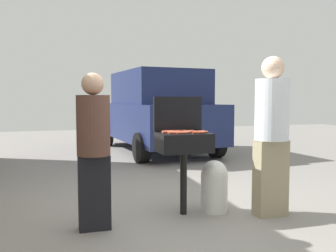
{
  "coord_description": "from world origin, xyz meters",
  "views": [
    {
      "loc": [
        -1.27,
        -4.0,
        1.35
      ],
      "look_at": [
        0.06,
        0.45,
        1.0
      ],
      "focal_mm": 38.88,
      "sensor_mm": 36.0,
      "label": 1
    }
  ],
  "objects_px": {
    "hot_dog_8": "(189,131)",
    "propane_tank": "(214,185)",
    "hot_dog_7": "(189,132)",
    "parked_minivan": "(156,111)",
    "hot_dog_4": "(174,133)",
    "hot_dog_13": "(200,132)",
    "person_right": "(272,130)",
    "bbq_grill": "(184,145)",
    "hot_dog_0": "(174,132)",
    "hot_dog_3": "(198,133)",
    "hot_dog_6": "(202,132)",
    "hot_dog_2": "(181,131)",
    "person_left": "(94,145)",
    "hot_dog_14": "(167,132)",
    "hot_dog_9": "(173,132)",
    "hot_dog_1": "(169,131)",
    "hot_dog_12": "(182,133)",
    "hot_dog_5": "(199,132)",
    "hot_dog_11": "(168,132)",
    "hot_dog_15": "(186,132)"
  },
  "relations": [
    {
      "from": "hot_dog_4",
      "to": "hot_dog_3",
      "type": "bearing_deg",
      "value": -10.32
    },
    {
      "from": "parked_minivan",
      "to": "hot_dog_7",
      "type": "bearing_deg",
      "value": 73.14
    },
    {
      "from": "hot_dog_8",
      "to": "person_left",
      "type": "height_order",
      "value": "person_left"
    },
    {
      "from": "hot_dog_8",
      "to": "propane_tank",
      "type": "xyz_separation_m",
      "value": [
        0.31,
        -0.03,
        -0.65
      ]
    },
    {
      "from": "hot_dog_1",
      "to": "hot_dog_15",
      "type": "bearing_deg",
      "value": -47.23
    },
    {
      "from": "hot_dog_1",
      "to": "parked_minivan",
      "type": "xyz_separation_m",
      "value": [
        1.14,
        4.92,
        0.06
      ]
    },
    {
      "from": "hot_dog_4",
      "to": "hot_dog_0",
      "type": "bearing_deg",
      "value": 73.98
    },
    {
      "from": "hot_dog_14",
      "to": "hot_dog_15",
      "type": "height_order",
      "value": "same"
    },
    {
      "from": "hot_dog_3",
      "to": "parked_minivan",
      "type": "relative_size",
      "value": 0.03
    },
    {
      "from": "bbq_grill",
      "to": "person_left",
      "type": "height_order",
      "value": "person_left"
    },
    {
      "from": "person_right",
      "to": "hot_dog_8",
      "type": "bearing_deg",
      "value": -36.89
    },
    {
      "from": "hot_dog_0",
      "to": "hot_dog_7",
      "type": "height_order",
      "value": "same"
    },
    {
      "from": "hot_dog_6",
      "to": "person_right",
      "type": "relative_size",
      "value": 0.07
    },
    {
      "from": "hot_dog_5",
      "to": "hot_dog_13",
      "type": "xyz_separation_m",
      "value": [
        -0.01,
        -0.03,
        0.0
      ]
    },
    {
      "from": "hot_dog_12",
      "to": "parked_minivan",
      "type": "xyz_separation_m",
      "value": [
        1.05,
        5.15,
        0.06
      ]
    },
    {
      "from": "hot_dog_2",
      "to": "parked_minivan",
      "type": "distance_m",
      "value": 5.03
    },
    {
      "from": "hot_dog_1",
      "to": "hot_dog_5",
      "type": "height_order",
      "value": "same"
    },
    {
      "from": "hot_dog_8",
      "to": "hot_dog_2",
      "type": "bearing_deg",
      "value": 135.33
    },
    {
      "from": "hot_dog_0",
      "to": "person_right",
      "type": "relative_size",
      "value": 0.07
    },
    {
      "from": "hot_dog_1",
      "to": "parked_minivan",
      "type": "height_order",
      "value": "parked_minivan"
    },
    {
      "from": "hot_dog_11",
      "to": "parked_minivan",
      "type": "xyz_separation_m",
      "value": [
        1.18,
        5.0,
        0.06
      ]
    },
    {
      "from": "hot_dog_4",
      "to": "hot_dog_6",
      "type": "bearing_deg",
      "value": -2.79
    },
    {
      "from": "hot_dog_14",
      "to": "parked_minivan",
      "type": "xyz_separation_m",
      "value": [
        1.17,
        4.96,
        0.06
      ]
    },
    {
      "from": "bbq_grill",
      "to": "hot_dog_4",
      "type": "xyz_separation_m",
      "value": [
        -0.14,
        -0.09,
        0.16
      ]
    },
    {
      "from": "hot_dog_7",
      "to": "parked_minivan",
      "type": "distance_m",
      "value": 5.14
    },
    {
      "from": "hot_dog_6",
      "to": "hot_dog_12",
      "type": "bearing_deg",
      "value": -176.96
    },
    {
      "from": "hot_dog_3",
      "to": "hot_dog_6",
      "type": "bearing_deg",
      "value": 27.31
    },
    {
      "from": "hot_dog_3",
      "to": "hot_dog_6",
      "type": "xyz_separation_m",
      "value": [
        0.06,
        0.03,
        0.0
      ]
    },
    {
      "from": "hot_dog_5",
      "to": "hot_dog_11",
      "type": "xyz_separation_m",
      "value": [
        -0.36,
        0.06,
        0.0
      ]
    },
    {
      "from": "hot_dog_6",
      "to": "hot_dog_14",
      "type": "distance_m",
      "value": 0.41
    },
    {
      "from": "hot_dog_2",
      "to": "propane_tank",
      "type": "distance_m",
      "value": 0.76
    },
    {
      "from": "bbq_grill",
      "to": "hot_dog_2",
      "type": "xyz_separation_m",
      "value": [
        -0.0,
        0.1,
        0.16
      ]
    },
    {
      "from": "hot_dog_13",
      "to": "hot_dog_15",
      "type": "relative_size",
      "value": 1.0
    },
    {
      "from": "hot_dog_4",
      "to": "hot_dog_13",
      "type": "xyz_separation_m",
      "value": [
        0.32,
        0.03,
        0.0
      ]
    },
    {
      "from": "hot_dog_7",
      "to": "propane_tank",
      "type": "relative_size",
      "value": 0.21
    },
    {
      "from": "hot_dog_1",
      "to": "hot_dog_9",
      "type": "bearing_deg",
      "value": -87.54
    },
    {
      "from": "bbq_grill",
      "to": "hot_dog_9",
      "type": "height_order",
      "value": "hot_dog_9"
    },
    {
      "from": "hot_dog_4",
      "to": "person_right",
      "type": "relative_size",
      "value": 0.07
    },
    {
      "from": "hot_dog_2",
      "to": "hot_dog_6",
      "type": "bearing_deg",
      "value": -47.51
    },
    {
      "from": "bbq_grill",
      "to": "hot_dog_6",
      "type": "distance_m",
      "value": 0.27
    },
    {
      "from": "hot_dog_8",
      "to": "propane_tank",
      "type": "height_order",
      "value": "hot_dog_8"
    },
    {
      "from": "hot_dog_15",
      "to": "person_left",
      "type": "distance_m",
      "value": 1.06
    },
    {
      "from": "hot_dog_6",
      "to": "hot_dog_11",
      "type": "bearing_deg",
      "value": 159.46
    },
    {
      "from": "hot_dog_11",
      "to": "hot_dog_1",
      "type": "bearing_deg",
      "value": 60.72
    },
    {
      "from": "hot_dog_4",
      "to": "parked_minivan",
      "type": "bearing_deg",
      "value": 77.48
    },
    {
      "from": "hot_dog_2",
      "to": "hot_dog_7",
      "type": "distance_m",
      "value": 0.14
    },
    {
      "from": "hot_dog_9",
      "to": "propane_tank",
      "type": "distance_m",
      "value": 0.83
    },
    {
      "from": "hot_dog_4",
      "to": "hot_dog_5",
      "type": "distance_m",
      "value": 0.33
    },
    {
      "from": "hot_dog_7",
      "to": "parked_minivan",
      "type": "xyz_separation_m",
      "value": [
        0.94,
        5.05,
        0.06
      ]
    },
    {
      "from": "hot_dog_1",
      "to": "hot_dog_3",
      "type": "distance_m",
      "value": 0.36
    }
  ]
}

